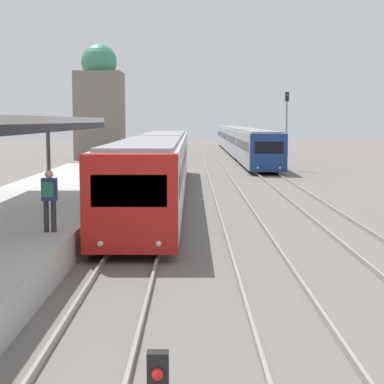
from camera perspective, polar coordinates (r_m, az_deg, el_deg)
person_on_platform at (r=17.47m, az=-12.81°, el=-0.32°), size 0.40×0.40×1.66m
train_near at (r=32.28m, az=-3.19°, el=2.59°), size 2.61×30.71×3.07m
train_far at (r=72.51m, az=3.99°, el=4.68°), size 2.59×56.12×3.04m
signal_mast_far at (r=50.03m, az=8.18°, el=6.16°), size 0.28×0.29×5.99m
distant_domed_building at (r=64.59m, az=-8.43°, el=7.63°), size 4.56×4.56×11.28m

